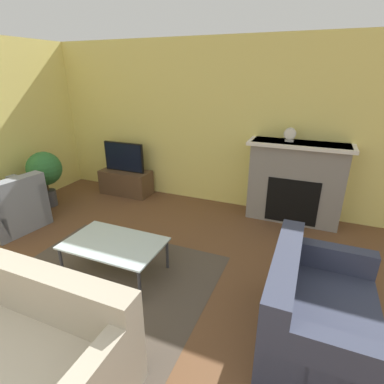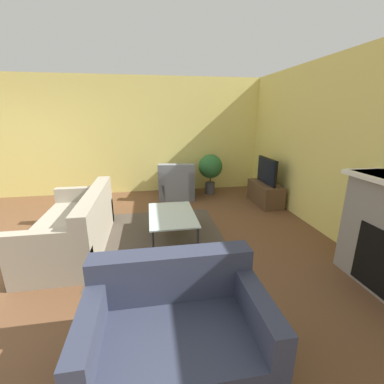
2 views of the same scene
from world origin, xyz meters
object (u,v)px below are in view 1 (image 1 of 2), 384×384
object	(u,v)px
tv	(124,157)
couch_sectional	(7,349)
mantel_clock	(290,134)
potted_plant	(45,171)
armchair_by_window	(10,209)
coffee_table	(114,245)
couch_loveseat	(315,315)

from	to	relation	value
tv	couch_sectional	distance (m)	3.78
couch_sectional	mantel_clock	size ratio (longest dim) A/B	9.49
tv	potted_plant	bearing A→B (deg)	-132.67
armchair_by_window	coffee_table	bearing A→B (deg)	88.93
mantel_clock	armchair_by_window	bearing A→B (deg)	-152.65
potted_plant	mantel_clock	xyz separation A→B (m)	(3.78, 1.07, 0.71)
couch_loveseat	armchair_by_window	bearing A→B (deg)	83.57
armchair_by_window	mantel_clock	distance (m)	4.25
couch_sectional	tv	bearing A→B (deg)	110.93
couch_sectional	coffee_table	bearing A→B (deg)	92.16
potted_plant	mantel_clock	distance (m)	4.00
couch_sectional	coffee_table	xyz separation A→B (m)	(-0.05, 1.39, 0.08)
couch_sectional	couch_loveseat	bearing A→B (deg)	30.28
couch_loveseat	potted_plant	distance (m)	4.55
couch_loveseat	mantel_clock	size ratio (longest dim) A/B	6.38
couch_sectional	couch_loveseat	world-z (taller)	same
tv	armchair_by_window	xyz separation A→B (m)	(-0.79, -1.81, -0.42)
couch_sectional	armchair_by_window	bearing A→B (deg)	141.45
coffee_table	mantel_clock	size ratio (longest dim) A/B	5.54
armchair_by_window	potted_plant	world-z (taller)	potted_plant
potted_plant	mantel_clock	world-z (taller)	mantel_clock
couch_sectional	mantel_clock	bearing A→B (deg)	66.92
tv	armchair_by_window	size ratio (longest dim) A/B	0.89
tv	couch_loveseat	xyz separation A→B (m)	(3.43, -2.29, -0.43)
potted_plant	couch_loveseat	bearing A→B (deg)	-16.59
couch_sectional	armchair_by_window	size ratio (longest dim) A/B	2.10
couch_sectional	armchair_by_window	xyz separation A→B (m)	(-2.13, 1.70, 0.01)
couch_sectional	potted_plant	distance (m)	3.40
armchair_by_window	mantel_clock	xyz separation A→B (m)	(3.66, 1.89, 1.04)
mantel_clock	couch_sectional	bearing A→B (deg)	-113.08
couch_sectional	armchair_by_window	world-z (taller)	same
armchair_by_window	coffee_table	size ratio (longest dim) A/B	0.81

